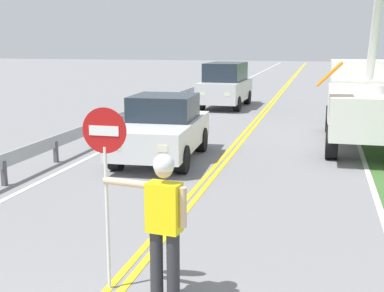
{
  "coord_description": "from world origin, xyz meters",
  "views": [
    {
      "loc": [
        2.43,
        -2.45,
        3.11
      ],
      "look_at": [
        0.15,
        6.61,
        1.2
      ],
      "focal_mm": 48.34,
      "sensor_mm": 36.0,
      "label": 1
    }
  ],
  "objects_px": {
    "oncoming_suv_second": "(226,85)",
    "flagger_worker": "(163,218)",
    "utility_bucket_truck": "(367,97)",
    "stop_sign_paddle": "(105,158)",
    "oncoming_sedan_nearest": "(162,129)"
  },
  "relations": [
    {
      "from": "utility_bucket_truck",
      "to": "oncoming_sedan_nearest",
      "type": "bearing_deg",
      "value": -145.48
    },
    {
      "from": "oncoming_sedan_nearest",
      "to": "oncoming_suv_second",
      "type": "distance_m",
      "value": 11.39
    },
    {
      "from": "oncoming_suv_second",
      "to": "oncoming_sedan_nearest",
      "type": "bearing_deg",
      "value": -87.95
    },
    {
      "from": "stop_sign_paddle",
      "to": "oncoming_sedan_nearest",
      "type": "relative_size",
      "value": 0.56
    },
    {
      "from": "stop_sign_paddle",
      "to": "oncoming_suv_second",
      "type": "xyz_separation_m",
      "value": [
        -1.93,
        18.55,
        -0.65
      ]
    },
    {
      "from": "oncoming_sedan_nearest",
      "to": "flagger_worker",
      "type": "bearing_deg",
      "value": -72.54
    },
    {
      "from": "utility_bucket_truck",
      "to": "oncoming_sedan_nearest",
      "type": "distance_m",
      "value": 6.58
    },
    {
      "from": "flagger_worker",
      "to": "stop_sign_paddle",
      "type": "height_order",
      "value": "stop_sign_paddle"
    },
    {
      "from": "flagger_worker",
      "to": "oncoming_sedan_nearest",
      "type": "bearing_deg",
      "value": 107.46
    },
    {
      "from": "oncoming_suv_second",
      "to": "flagger_worker",
      "type": "bearing_deg",
      "value": -81.78
    },
    {
      "from": "utility_bucket_truck",
      "to": "oncoming_suv_second",
      "type": "distance_m",
      "value": 9.62
    },
    {
      "from": "oncoming_sedan_nearest",
      "to": "oncoming_suv_second",
      "type": "height_order",
      "value": "oncoming_suv_second"
    },
    {
      "from": "flagger_worker",
      "to": "oncoming_sedan_nearest",
      "type": "relative_size",
      "value": 0.44
    },
    {
      "from": "flagger_worker",
      "to": "oncoming_suv_second",
      "type": "relative_size",
      "value": 0.39
    },
    {
      "from": "flagger_worker",
      "to": "utility_bucket_truck",
      "type": "height_order",
      "value": "utility_bucket_truck"
    }
  ]
}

